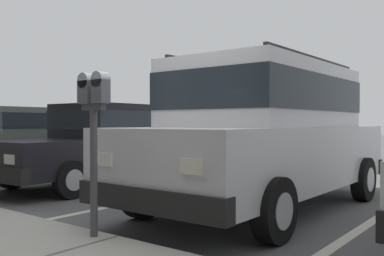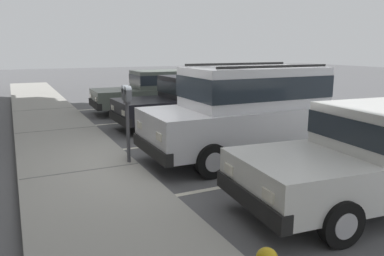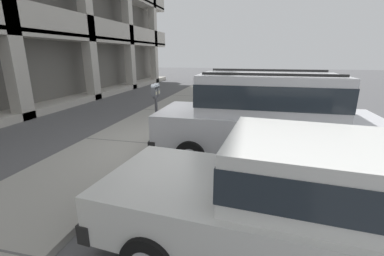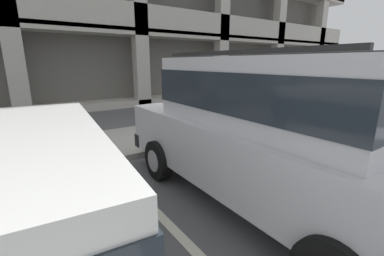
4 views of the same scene
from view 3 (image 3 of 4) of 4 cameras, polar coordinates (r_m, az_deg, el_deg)
ground_plane at (r=6.74m, az=-5.34°, el=-5.08°), size 80.00×80.00×0.10m
sidewalk at (r=7.20m, az=-15.25°, el=-3.27°), size 40.00×2.20×0.12m
parking_stall_lines at (r=7.93m, az=7.96°, el=-1.48°), size 12.81×4.80×0.01m
silver_suv at (r=5.91m, az=15.82°, el=2.89°), size 2.04×4.79×2.03m
red_sedan at (r=3.19m, az=22.89°, el=-14.49°), size 2.14×4.62×1.54m
dark_hatchback at (r=9.52m, az=16.47°, el=6.03°), size 1.92×4.52×1.54m
blue_coupe at (r=12.46m, az=15.52°, el=8.34°), size 1.93×4.52×1.54m
parking_meter_near at (r=6.67m, az=-8.03°, el=6.33°), size 0.35×0.12×1.54m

